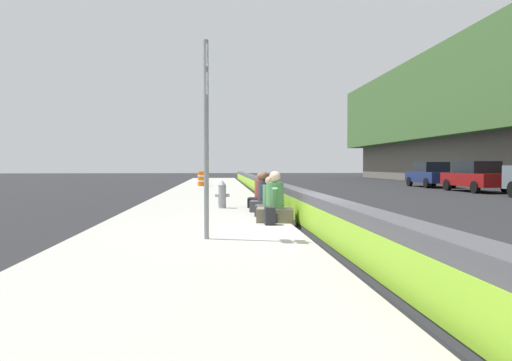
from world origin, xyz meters
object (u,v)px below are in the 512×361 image
Objects in this scene: seated_person_far at (261,196)px; backpack at (270,216)px; seated_person_foreground at (275,206)px; parked_car_midline at (430,174)px; seated_person_middle at (270,203)px; route_sign_post at (206,125)px; seated_person_rear at (264,199)px; fire_hydrant at (222,194)px; construction_barrel at (202,179)px; parked_car_fourth at (476,176)px.

seated_person_far reaches higher than backpack.
parked_car_midline is (19.45, -13.05, 0.35)m from seated_person_foreground.
seated_person_middle is 2.55m from seated_person_far.
route_sign_post is 3.41m from seated_person_foreground.
seated_person_rear is at bearing -3.14° from backpack.
seated_person_foreground is 1.08× the size of seated_person_far.
route_sign_post reaches higher than seated_person_foreground.
seated_person_foreground is 0.66m from backpack.
seated_person_far is 4.42m from backpack.
route_sign_post reaches higher than seated_person_rear.
parked_car_midline reaches higher than seated_person_middle.
fire_hydrant is 0.93× the size of construction_barrel.
seated_person_foreground is at bearing -16.54° from backpack.
route_sign_post is 2.99× the size of seated_person_foreground.
parked_car_fourth reaches higher than construction_barrel.
parked_car_midline reaches higher than seated_person_rear.
seated_person_middle is 2.62× the size of backpack.
parked_car_fourth is at bearing -54.34° from fire_hydrant.
parked_car_fourth is 5.64m from parked_car_midline.
fire_hydrant is 3.81m from seated_person_foreground.
fire_hydrant is at bearing 28.00° from seated_person_middle.
seated_person_foreground is at bearing -172.74° from construction_barrel.
route_sign_post is 21.91m from parked_car_fourth.
route_sign_post is at bearing -177.64° from construction_barrel.
parked_car_fourth is at bearing 179.53° from parked_car_midline.
parked_car_midline reaches higher than seated_person_foreground.
backpack is at bearing 174.24° from seated_person_middle.
parked_car_midline reaches higher than fire_hydrant.
route_sign_post is 6.74m from seated_person_far.
backpack is at bearing -35.81° from route_sign_post.
parked_car_fourth is at bearing -42.43° from backpack.
seated_person_far is at bearing 127.57° from parked_car_fourth.
seated_person_foreground reaches higher than seated_person_middle.
seated_person_far is 20.37m from parked_car_midline.
construction_barrel is 15.50m from parked_car_midline.
route_sign_post reaches higher than seated_person_far.
route_sign_post is 3.01m from backpack.
seated_person_rear is (4.95, -1.54, -1.71)m from route_sign_post.
seated_person_far is at bearing -0.48° from seated_person_rear.
route_sign_post is at bearing 176.97° from fire_hydrant.
seated_person_middle is 22.38m from parked_car_midline.
seated_person_far is (2.55, 0.01, 0.02)m from seated_person_middle.
seated_person_foreground is 0.27× the size of parked_car_fourth.
backpack is (1.91, -1.38, -1.88)m from route_sign_post.
parked_car_fourth is (-5.47, -15.46, 0.24)m from construction_barrel.
parked_car_fourth reaches higher than seated_person_rear.
seated_person_foreground reaches higher than backpack.
parked_car_fourth is at bearing -45.99° from seated_person_middle.
seated_person_far is at bearing 0.23° from seated_person_middle.
parked_car_midline is at bearing -33.62° from route_sign_post.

